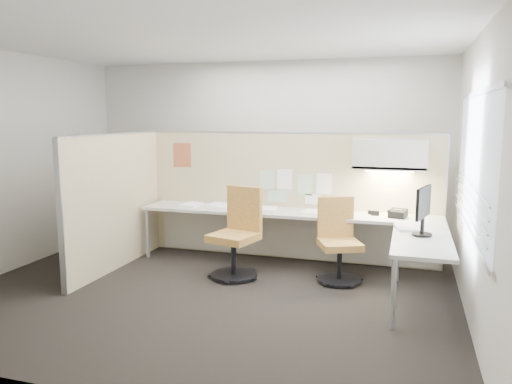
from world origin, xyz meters
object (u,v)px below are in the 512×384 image
(desk, at_px, (309,224))
(phone, at_px, (397,214))
(chair_left, at_px, (237,236))
(chair_right, at_px, (338,243))
(monitor, at_px, (423,208))

(desk, bearing_deg, phone, 7.64)
(chair_left, xyz_separation_m, chair_right, (1.22, 0.20, -0.05))
(chair_left, bearing_deg, monitor, 8.30)
(chair_left, xyz_separation_m, monitor, (2.16, -0.25, 0.52))
(chair_left, relative_size, phone, 4.30)
(desk, height_order, phone, phone)
(chair_left, bearing_deg, chair_right, 24.20)
(chair_left, distance_m, phone, 2.02)
(monitor, bearing_deg, desk, 76.11)
(monitor, height_order, phone, monitor)
(chair_left, bearing_deg, phone, 34.24)
(monitor, bearing_deg, chair_left, 98.74)
(monitor, bearing_deg, phone, 32.08)
(chair_right, bearing_deg, chair_left, 165.86)
(phone, bearing_deg, chair_left, -143.60)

